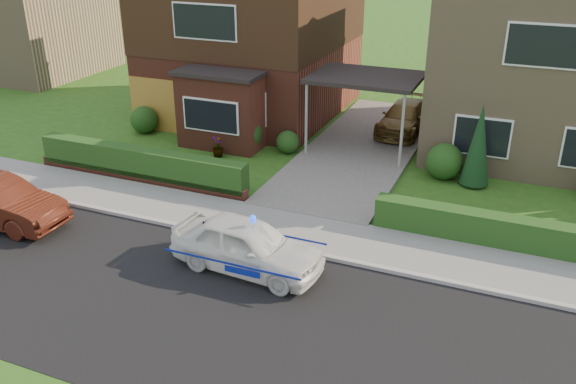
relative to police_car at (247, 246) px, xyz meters
The scene contains 23 objects.
ground 2.00m from the police_car, 82.63° to the right, with size 120.00×120.00×0.00m, color #245215.
road 2.00m from the police_car, 82.63° to the right, with size 60.00×6.00×0.02m, color black.
kerb 1.33m from the police_car, 78.31° to the left, with size 60.00×0.16×0.12m, color #9E9993.
sidewalk 2.31m from the police_car, 83.77° to the left, with size 60.00×2.00×0.10m, color slate.
driveway 9.15m from the police_car, 88.48° to the left, with size 3.80×12.00×0.12m, color #666059.
house_left 13.61m from the police_car, 114.73° to the left, with size 7.50×9.53×7.25m.
house_right 13.87m from the police_car, 63.50° to the left, with size 7.50×8.06×7.25m.
carport_link 9.30m from the police_car, 88.47° to the left, with size 3.80×3.00×2.77m.
garage_door 11.38m from the police_car, 134.72° to the left, with size 2.20×0.10×2.10m, color olive.
dwarf_wall 6.54m from the police_car, 148.37° to the left, with size 7.70×0.25×0.36m, color brown.
hedge_left 6.64m from the police_car, 147.26° to the left, with size 7.50×0.55×0.90m, color black.
hedge_right 7.00m from the police_car, 29.89° to the left, with size 7.50×0.55×0.80m, color black.
shrub_left_far 11.24m from the police_car, 137.29° to the left, with size 1.08×1.08×1.08m, color black.
shrub_left_mid 8.32m from the police_car, 116.85° to the left, with size 1.32×1.32×1.32m, color black.
shrub_left_near 8.02m from the police_car, 105.61° to the left, with size 0.84×0.84×0.84m, color black.
shrub_right_near 8.27m from the police_car, 65.41° to the left, with size 1.20×1.20×1.20m, color black.
conifer_a 8.59m from the police_car, 58.76° to the left, with size 0.90×0.90×2.60m, color black.
neighbour_left 24.36m from the police_car, 144.44° to the left, with size 6.50×7.00×5.20m, color #9A815E.
police_car is the anchor object (origin of this frame).
driveway_car 11.49m from the police_car, 83.79° to the left, with size 1.56×3.84×1.11m, color brown.
potted_plant_a 5.09m from the police_car, 125.86° to the left, with size 0.40×0.27×0.76m, color gray.
potted_plant_b 5.08m from the police_car, 125.65° to the left, with size 0.31×0.39×0.70m, color gray.
potted_plant_c 7.71m from the police_car, 123.95° to the left, with size 0.42×0.42×0.75m, color gray.
Camera 1 is at (5.59, -9.55, 7.92)m, focal length 38.00 mm.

